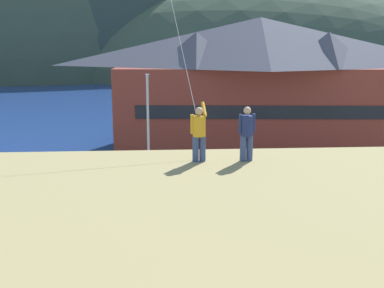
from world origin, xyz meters
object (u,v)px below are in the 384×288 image
(harbor_lodge, at_px, (259,81))
(storage_shed_waterside, at_px, (204,117))
(moored_boat_wharfside, at_px, (147,124))
(parked_car_front_row_red, at_px, (290,186))
(parking_light_pole, at_px, (148,125))
(person_kite_flyer, at_px, (199,132))
(parked_car_corner_spot, at_px, (107,232))
(wharf_dock, at_px, (178,123))
(parked_car_lone_by_shed, at_px, (171,192))
(parked_car_mid_row_near, at_px, (319,234))
(person_companion, at_px, (247,132))

(harbor_lodge, xyz_separation_m, storage_shed_waterside, (-4.72, 2.69, -3.71))
(harbor_lodge, height_order, moored_boat_wharfside, harbor_lodge)
(parked_car_front_row_red, distance_m, parking_light_pole, 10.09)
(parking_light_pole, relative_size, person_kite_flyer, 4.22)
(parked_car_front_row_red, xyz_separation_m, parked_car_corner_spot, (-10.84, -6.69, 0.00))
(harbor_lodge, bearing_deg, parked_car_corner_spot, -118.83)
(wharf_dock, height_order, parked_car_lone_by_shed, parked_car_lone_by_shed)
(parked_car_corner_spot, bearing_deg, parked_car_mid_row_near, -4.74)
(parked_car_front_row_red, xyz_separation_m, person_kite_flyer, (-6.92, -14.06, 6.43))
(parked_car_lone_by_shed, distance_m, parking_light_pole, 5.21)
(parked_car_mid_row_near, height_order, parked_car_lone_by_shed, same)
(parked_car_front_row_red, bearing_deg, wharf_dock, 103.19)
(parking_light_pole, bearing_deg, storage_shed_waterside, 70.43)
(harbor_lodge, bearing_deg, parked_car_front_row_red, -92.96)
(parked_car_mid_row_near, distance_m, parking_light_pole, 13.88)
(storage_shed_waterside, distance_m, parked_car_front_row_red, 17.57)
(harbor_lodge, distance_m, wharf_dock, 15.26)
(parked_car_mid_row_near, distance_m, person_kite_flyer, 11.15)
(parking_light_pole, bearing_deg, parked_car_corner_spot, -100.80)
(parked_car_corner_spot, relative_size, person_companion, 2.44)
(harbor_lodge, relative_size, parked_car_lone_by_shed, 6.36)
(harbor_lodge, bearing_deg, moored_boat_wharfside, 136.10)
(wharf_dock, bearing_deg, parked_car_corner_spot, -97.92)
(parked_car_lone_by_shed, relative_size, person_kite_flyer, 2.32)
(moored_boat_wharfside, bearing_deg, harbor_lodge, -43.90)
(storage_shed_waterside, bearing_deg, harbor_lodge, -29.67)
(parking_light_pole, bearing_deg, person_companion, -78.03)
(wharf_dock, relative_size, parked_car_mid_row_near, 2.95)
(moored_boat_wharfside, xyz_separation_m, person_kite_flyer, (2.84, -38.52, 6.77))
(moored_boat_wharfside, xyz_separation_m, parking_light_pole, (0.76, -21.57, 3.85))
(parked_car_corner_spot, bearing_deg, wharf_dock, 82.08)
(parked_car_corner_spot, distance_m, person_companion, 11.19)
(parked_car_lone_by_shed, relative_size, parked_car_corner_spot, 1.01)
(parking_light_pole, height_order, person_kite_flyer, person_kite_flyer)
(harbor_lodge, relative_size, moored_boat_wharfside, 3.62)
(storage_shed_waterside, xyz_separation_m, parked_car_mid_row_near, (3.42, -24.58, -1.58))
(moored_boat_wharfside, xyz_separation_m, parked_car_corner_spot, (-1.07, -31.15, 0.34))
(parked_car_front_row_red, xyz_separation_m, parking_light_pole, (-9.01, 2.89, 3.50))
(parked_car_lone_by_shed, distance_m, person_kite_flyer, 14.85)
(parked_car_lone_by_shed, bearing_deg, storage_shed_waterside, 78.46)
(parked_car_front_row_red, distance_m, person_kite_flyer, 16.94)
(wharf_dock, relative_size, moored_boat_wharfside, 1.69)
(moored_boat_wharfside, bearing_deg, wharf_dock, 30.21)
(storage_shed_waterside, relative_size, person_kite_flyer, 3.38)
(moored_boat_wharfside, height_order, parked_car_corner_spot, moored_boat_wharfside)
(harbor_lodge, distance_m, person_companion, 29.11)
(parked_car_lone_by_shed, xyz_separation_m, person_kite_flyer, (0.68, -13.37, 6.43))
(moored_boat_wharfside, bearing_deg, parked_car_corner_spot, -91.97)
(moored_boat_wharfside, relative_size, parked_car_mid_row_near, 1.75)
(parked_car_mid_row_near, relative_size, parking_light_pole, 0.55)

